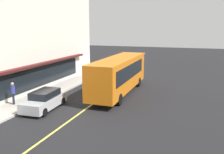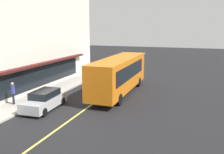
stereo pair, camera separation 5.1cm
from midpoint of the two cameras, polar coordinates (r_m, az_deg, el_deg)
name	(u,v)px [view 2 (the right image)]	position (r m, az deg, el deg)	size (l,w,h in m)	color
ground	(97,101)	(22.05, -3.37, -5.48)	(120.00, 120.00, 0.00)	black
sidewalk	(44,94)	(24.62, -15.28, -3.87)	(80.00, 2.71, 0.15)	#B2ADA3
lane_centre_stripe	(97,101)	(22.05, -3.37, -5.47)	(36.00, 0.16, 0.01)	#D8D14C
bus	(119,74)	(23.94, 1.73, 0.80)	(11.14, 2.62, 3.50)	orange
car_silver	(44,100)	(20.32, -15.24, -5.18)	(4.39, 2.05, 1.52)	#B7BABF
pedestrian_near_storefront	(13,91)	(21.82, -21.82, -3.01)	(0.34, 0.34, 1.86)	black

